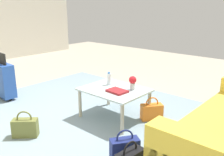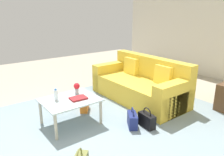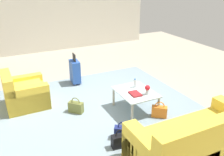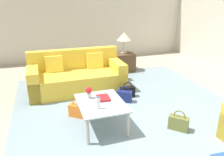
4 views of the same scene
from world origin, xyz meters
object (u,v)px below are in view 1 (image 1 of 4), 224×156
suitcase_blue (5,80)px  handbag_orange (152,111)px  coffee_table_book (117,91)px  handbag_navy (125,148)px  coffee_table (114,93)px  handbag_olive (25,127)px  water_bottle (109,79)px  flower_vase (133,82)px

suitcase_blue → handbag_orange: bearing=-157.5°
coffee_table_book → suitcase_blue: 2.21m
handbag_navy → suitcase_blue: bearing=-0.6°
coffee_table → handbag_navy: bearing=137.0°
suitcase_blue → handbag_olive: 1.60m
handbag_orange → coffee_table_book: bearing=49.6°
handbag_olive → coffee_table: bearing=-112.5°
coffee_table → handbag_navy: coffee_table is taller
water_bottle → handbag_navy: (-0.98, 0.83, -0.43)m
coffee_table_book → handbag_orange: (-0.34, -0.40, -0.35)m
coffee_table → water_bottle: water_bottle is taller
coffee_table → suitcase_blue: (2.00, 0.70, -0.04)m
suitcase_blue → handbag_olive: (-1.50, 0.50, -0.23)m
coffee_table → handbag_orange: (-0.46, -0.32, -0.27)m
flower_vase → coffee_table_book: bearing=66.5°
suitcase_blue → handbag_orange: (-2.46, -1.02, -0.23)m
flower_vase → handbag_olive: 1.59m
handbag_navy → handbag_orange: size_ratio=1.00×
handbag_navy → flower_vase: bearing=-57.4°
suitcase_blue → handbag_navy: suitcase_blue is taller
handbag_olive → handbag_navy: bearing=-159.9°
water_bottle → handbag_olive: water_bottle is taller
coffee_table → suitcase_blue: 2.12m
handbag_navy → coffee_table_book: bearing=-44.4°
coffee_table → coffee_table_book: 0.16m
handbag_olive → flower_vase: bearing=-118.0°
handbag_orange → handbag_olive: same height
flower_vase → suitcase_blue: bearing=21.0°
water_bottle → coffee_table: bearing=153.4°
water_bottle → flower_vase: bearing=-173.2°
water_bottle → coffee_table_book: 0.38m
coffee_table_book → water_bottle: bearing=-25.7°
coffee_table → suitcase_blue: suitcase_blue is taller
coffee_table_book → coffee_table: bearing=-30.0°
flower_vase → handbag_navy: flower_vase is taller
coffee_table → coffee_table_book: coffee_table_book is taller
coffee_table → flower_vase: 0.32m
water_bottle → handbag_navy: bearing=139.9°
coffee_table_book → flower_vase: size_ratio=1.36×
coffee_table → suitcase_blue: bearing=19.3°
flower_vase → handbag_olive: size_ratio=0.57×
flower_vase → handbag_navy: size_ratio=0.57×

